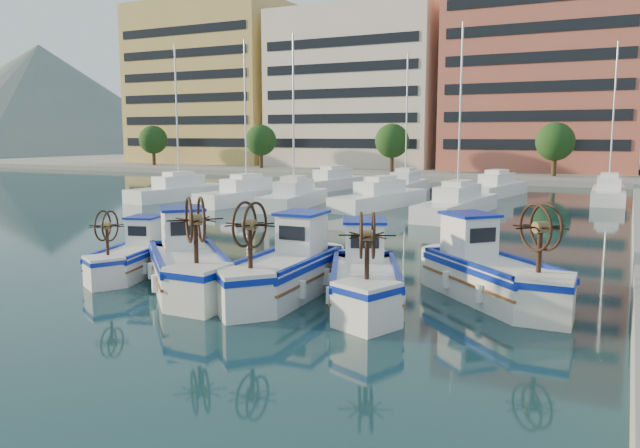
{
  "coord_description": "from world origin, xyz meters",
  "views": [
    {
      "loc": [
        11.24,
        -16.07,
        4.92
      ],
      "look_at": [
        0.62,
        5.25,
        1.5
      ],
      "focal_mm": 35.0,
      "sensor_mm": 36.0,
      "label": 1
    }
  ],
  "objects": [
    {
      "name": "ground",
      "position": [
        0.0,
        0.0,
        0.0
      ],
      "size": [
        300.0,
        300.0,
        0.0
      ],
      "primitive_type": "plane",
      "color": "#183D40",
      "rests_on": "ground"
    },
    {
      "name": "waterfront",
      "position": [
        9.23,
        65.04,
        11.1
      ],
      "size": [
        180.0,
        40.0,
        25.6
      ],
      "color": "gray",
      "rests_on": "ground"
    },
    {
      "name": "hill_west",
      "position": [
        -140.0,
        110.0,
        0.0
      ],
      "size": [
        180.0,
        180.0,
        60.0
      ],
      "primitive_type": "cone",
      "color": "slate",
      "rests_on": "ground"
    },
    {
      "name": "yacht_marina",
      "position": [
        -3.45,
        27.94,
        0.53
      ],
      "size": [
        41.79,
        23.14,
        11.5
      ],
      "color": "white",
      "rests_on": "ground"
    },
    {
      "name": "fishing_boat_a",
      "position": [
        -4.4,
        0.44,
        0.69
      ],
      "size": [
        2.58,
        4.11,
        2.49
      ],
      "rotation": [
        0.0,
        0.0,
        0.27
      ],
      "color": "silver",
      "rests_on": "ground"
    },
    {
      "name": "fishing_boat_b",
      "position": [
        -1.23,
        -0.53,
        0.88
      ],
      "size": [
        4.95,
        4.93,
        3.21
      ],
      "rotation": [
        0.0,
        0.0,
        0.79
      ],
      "color": "silver",
      "rests_on": "ground"
    },
    {
      "name": "fishing_boat_c",
      "position": [
        1.91,
        0.29,
        0.86
      ],
      "size": [
        2.27,
        5.07,
        3.13
      ],
      "rotation": [
        0.0,
        0.0,
        0.05
      ],
      "color": "silver",
      "rests_on": "ground"
    },
    {
      "name": "fishing_boat_d",
      "position": [
        4.47,
        0.46,
        0.82
      ],
      "size": [
        3.6,
        4.94,
        2.97
      ],
      "rotation": [
        0.0,
        0.0,
        0.41
      ],
      "color": "silver",
      "rests_on": "ground"
    },
    {
      "name": "fishing_boat_e",
      "position": [
        7.65,
        2.58,
        0.87
      ],
      "size": [
        4.89,
        4.82,
        3.15
      ],
      "rotation": [
        0.0,
        0.0,
        0.8
      ],
      "color": "silver",
      "rests_on": "ground"
    }
  ]
}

